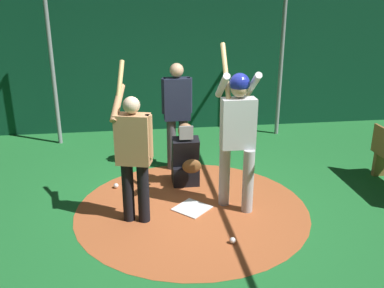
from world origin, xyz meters
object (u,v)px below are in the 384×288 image
object	(u,v)px
catcher	(186,160)
baseball_0	(116,186)
batter	(238,128)
visitor	(133,151)
umpire	(177,111)
home_plate	(192,208)
baseball_1	(233,240)

from	to	relation	value
catcher	baseball_0	xyz separation A→B (m)	(0.02, -1.07, -0.34)
batter	visitor	xyz separation A→B (m)	(0.17, -1.35, -0.19)
umpire	home_plate	bearing A→B (deg)	1.71
batter	baseball_0	size ratio (longest dim) A/B	29.62
visitor	umpire	bearing A→B (deg)	172.03
batter	catcher	size ratio (longest dim) A/B	2.23
home_plate	visitor	world-z (taller)	visitor
umpire	catcher	bearing A→B (deg)	5.50
baseball_0	home_plate	bearing A→B (deg)	52.68
batter	baseball_0	xyz separation A→B (m)	(-0.82, -1.65, -1.10)
catcher	umpire	xyz separation A→B (m)	(-0.63, -0.06, 0.61)
catcher	baseball_1	world-z (taller)	catcher
catcher	batter	bearing A→B (deg)	34.18
home_plate	batter	distance (m)	1.28
batter	catcher	xyz separation A→B (m)	(-0.85, -0.58, -0.76)
baseball_0	baseball_1	xyz separation A→B (m)	(1.71, 1.41, 0.00)
visitor	batter	bearing A→B (deg)	112.50
home_plate	batter	xyz separation A→B (m)	(0.02, 0.59, 1.14)
home_plate	batter	bearing A→B (deg)	87.96
umpire	baseball_0	size ratio (longest dim) A/B	23.89
umpire	baseball_0	bearing A→B (deg)	-57.12
home_plate	visitor	bearing A→B (deg)	-76.04
home_plate	baseball_1	distance (m)	0.98
catcher	umpire	size ratio (longest dim) A/B	0.56
umpire	baseball_1	distance (m)	2.58
catcher	umpire	distance (m)	0.88
batter	umpire	xyz separation A→B (m)	(-1.48, -0.64, -0.15)
baseball_1	baseball_0	bearing A→B (deg)	-140.42
visitor	baseball_1	bearing A→B (deg)	72.64
home_plate	baseball_0	distance (m)	1.32
umpire	visitor	distance (m)	1.79
batter	baseball_1	world-z (taller)	batter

